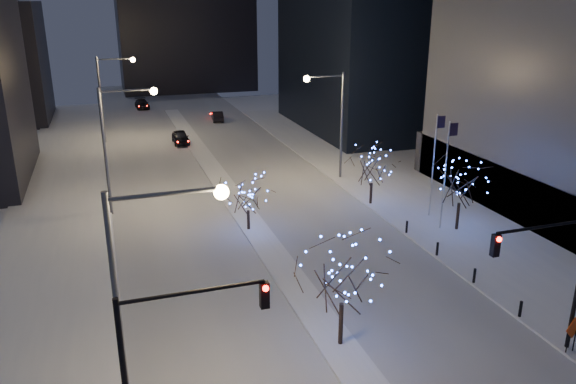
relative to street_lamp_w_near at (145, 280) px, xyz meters
name	(u,v)px	position (x,y,z in m)	size (l,w,h in m)	color
road	(216,174)	(8.94, 33.00, -6.49)	(20.00, 130.00, 0.02)	silver
median	(227,189)	(8.94, 28.00, -6.42)	(2.00, 80.00, 0.15)	silver
east_sidewalk	(434,208)	(23.94, 18.00, -6.42)	(10.00, 90.00, 0.15)	silver
west_sidewalk	(52,256)	(-5.06, 18.00, -6.42)	(8.00, 90.00, 0.15)	silver
street_lamp_w_near	(145,280)	(0.00, 0.00, 0.00)	(4.40, 0.56, 10.00)	#595E66
street_lamp_w_mid	(118,133)	(0.00, 25.00, 0.00)	(4.40, 0.56, 10.00)	#595E66
street_lamp_w_far	(109,87)	(0.00, 50.00, 0.00)	(4.40, 0.56, 10.00)	#595E66
street_lamp_east	(333,112)	(19.02, 28.00, -0.05)	(3.90, 0.56, 10.00)	#595E66
traffic_signal_west	(169,349)	(0.50, -2.00, -1.74)	(5.26, 0.43, 7.00)	black
traffic_signal_east	(555,266)	(17.88, -1.00, -1.74)	(5.26, 0.43, 7.00)	black
flagpoles	(440,163)	(22.30, 15.25, -1.70)	(1.35, 2.60, 8.00)	silver
bollards	(455,262)	(19.14, 8.00, -5.90)	(0.16, 12.16, 0.90)	black
car_near	(181,137)	(7.44, 46.56, -5.74)	(1.79, 4.46, 1.52)	black
car_mid	(217,116)	(14.21, 58.20, -5.82)	(1.44, 4.13, 1.36)	black
car_far	(142,104)	(4.90, 71.40, -5.80)	(1.95, 4.79, 1.39)	black
holiday_tree_median_near	(343,274)	(9.08, 2.73, -2.55)	(4.51, 4.51, 5.72)	black
holiday_tree_median_far	(248,194)	(8.44, 18.26, -3.63)	(3.67, 3.67, 4.26)	black
holiday_tree_plaza_near	(461,183)	(23.00, 13.46, -2.83)	(4.83, 4.83, 5.33)	black
holiday_tree_plaza_far	(372,166)	(19.44, 20.47, -3.15)	(5.08, 5.08, 4.95)	black
construction_sign	(573,331)	(19.24, -1.36, -5.21)	(1.12, 0.30, 1.89)	black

